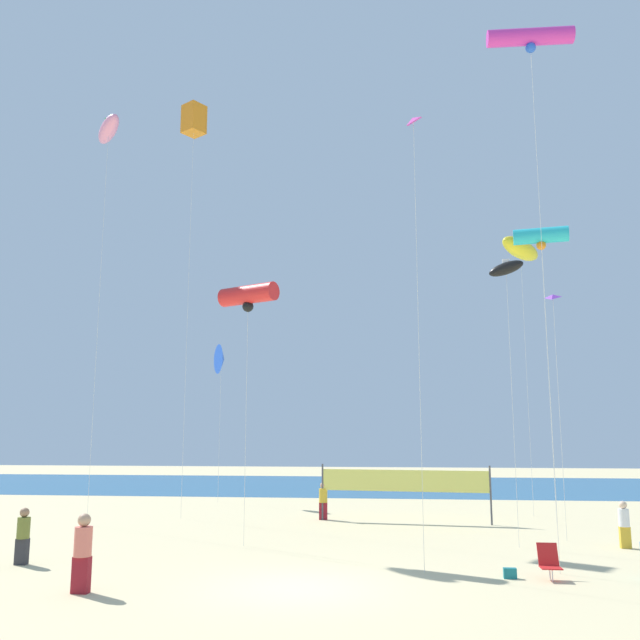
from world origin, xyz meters
TOP-DOWN VIEW (x-y plane):
  - ground_plane at (0.00, 0.00)m, footprint 120.00×120.00m
  - ocean_band at (0.00, 33.12)m, footprint 120.00×20.00m
  - beachgoer_olive_shirt at (-8.35, 2.08)m, footprint 0.36×0.36m
  - beachgoer_mustard_shirt at (-0.77, 13.22)m, footprint 0.37×0.37m
  - beachgoer_white_shirt at (9.91, 6.90)m, footprint 0.35×0.35m
  - beachgoer_coral_shirt at (-5.04, -1.10)m, footprint 0.42×0.42m
  - folding_beach_chair at (6.35, 1.70)m, footprint 0.52×0.65m
  - volleyball_net at (2.77, 12.67)m, footprint 7.20×0.98m
  - beach_handbag at (5.35, 1.70)m, footprint 0.33×0.17m
  - kite_magenta_diamond at (3.13, 2.22)m, footprint 0.66×0.67m
  - kite_magenta_tube at (6.78, 2.43)m, footprint 2.60×0.58m
  - kite_violet_diamond at (8.34, 8.17)m, footprint 0.61×0.61m
  - kite_yellow_inflatable at (8.65, 15.49)m, footprint 2.57×2.59m
  - kite_cyan_tube at (8.99, 12.51)m, footprint 2.42×1.07m
  - kite_pink_inflatable at (-10.30, 10.44)m, footprint 1.91×2.05m
  - kite_black_inflatable at (6.44, 6.66)m, footprint 1.35×0.58m
  - kite_orange_box at (-7.10, 12.93)m, footprint 1.25×1.25m
  - kite_red_tube at (-2.70, 5.99)m, footprint 2.36×1.64m
  - kite_blue_delta at (-7.28, 19.96)m, footprint 1.19×1.61m

SIDE VIEW (x-z plane):
  - ground_plane at x=0.00m, z-range 0.00..0.00m
  - ocean_band at x=0.00m, z-range 0.00..0.01m
  - beach_handbag at x=5.35m, z-range 0.00..0.27m
  - folding_beach_chair at x=6.35m, z-range 0.02..0.91m
  - beachgoer_white_shirt at x=9.91m, z-range 0.05..1.57m
  - beachgoer_olive_shirt at x=-8.35m, z-range 0.05..1.65m
  - beachgoer_mustard_shirt at x=-0.77m, z-range 0.05..1.66m
  - beachgoer_coral_shirt at x=-5.04m, z-range 0.06..1.89m
  - volleyball_net at x=2.77m, z-range 0.43..2.83m
  - kite_blue_delta at x=-7.28m, z-range 3.51..12.22m
  - kite_violet_diamond at x=8.34m, z-range 4.10..13.01m
  - kite_red_tube at x=-2.70m, z-range 4.11..13.07m
  - kite_black_inflatable at x=6.44m, z-range 4.53..14.41m
  - kite_cyan_tube at x=8.99m, z-range 5.97..18.68m
  - kite_yellow_inflatable at x=8.65m, z-range 5.94..19.25m
  - kite_magenta_diamond at x=3.13m, z-range 6.08..19.41m
  - kite_magenta_tube at x=6.78m, z-range 7.71..23.74m
  - kite_pink_inflatable at x=-10.30m, z-range 8.37..26.40m
  - kite_orange_box at x=-7.10m, z-range 9.07..28.69m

